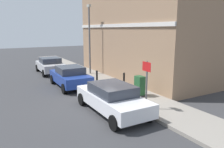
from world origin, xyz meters
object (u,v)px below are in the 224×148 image
(bollard_near_cabinet, at_px, (124,80))
(street_sign, at_px, (147,78))
(car_silver, at_px, (50,65))
(utility_cabinet, at_px, (140,87))
(bollard_far_kerb, at_px, (97,77))
(car_white, at_px, (112,98))
(lamppost, at_px, (90,36))
(car_blue, at_px, (70,76))

(bollard_near_cabinet, distance_m, street_sign, 3.92)
(car_silver, relative_size, bollard_near_cabinet, 3.90)
(utility_cabinet, relative_size, bollard_far_kerb, 1.11)
(utility_cabinet, xyz_separation_m, bollard_near_cabinet, (0.10, 1.80, 0.02))
(car_white, bearing_deg, utility_cabinet, -65.32)
(bollard_near_cabinet, distance_m, bollard_far_kerb, 1.94)
(lamppost, bearing_deg, bollard_near_cabinet, -90.90)
(utility_cabinet, height_order, lamppost, lamppost)
(car_white, relative_size, street_sign, 1.94)
(car_white, distance_m, lamppost, 9.21)
(utility_cabinet, bearing_deg, lamppost, 88.54)
(street_sign, distance_m, lamppost, 9.38)
(car_white, bearing_deg, car_silver, 0.72)
(utility_cabinet, bearing_deg, car_white, -155.27)
(car_white, distance_m, street_sign, 1.86)
(utility_cabinet, bearing_deg, car_blue, 120.55)
(bollard_near_cabinet, bearing_deg, car_silver, 108.34)
(street_sign, bearing_deg, utility_cabinet, 61.54)
(car_white, xyz_separation_m, street_sign, (1.44, -0.71, 0.93))
(car_blue, xyz_separation_m, bollard_near_cabinet, (2.69, -2.59, -0.04))
(utility_cabinet, relative_size, street_sign, 0.50)
(car_silver, distance_m, utility_cabinet, 10.22)
(bollard_near_cabinet, relative_size, street_sign, 0.45)
(utility_cabinet, height_order, street_sign, street_sign)
(car_blue, distance_m, bollard_far_kerb, 1.84)
(car_blue, xyz_separation_m, lamppost, (2.78, 2.93, 2.56))
(lamppost, bearing_deg, car_blue, -133.51)
(bollard_near_cabinet, relative_size, bollard_far_kerb, 1.00)
(car_blue, bearing_deg, bollard_near_cabinet, -133.33)
(car_silver, xyz_separation_m, bollard_near_cabinet, (2.68, -8.09, -0.03))
(car_silver, xyz_separation_m, lamppost, (2.77, -2.56, 2.57))
(car_white, height_order, lamppost, lamppost)
(bollard_far_kerb, distance_m, street_sign, 5.27)
(street_sign, bearing_deg, bollard_far_kerb, 90.93)
(car_blue, relative_size, lamppost, 0.70)
(lamppost, bearing_deg, bollard_far_kerb, -107.65)
(car_silver, bearing_deg, street_sign, -171.48)
(car_white, distance_m, utility_cabinet, 2.68)
(car_white, height_order, car_blue, car_blue)
(bollard_near_cabinet, height_order, lamppost, lamppost)
(car_blue, relative_size, bollard_far_kerb, 3.84)
(bollard_near_cabinet, bearing_deg, car_blue, 136.09)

